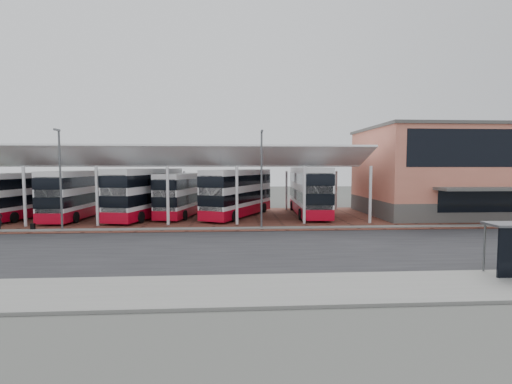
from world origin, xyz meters
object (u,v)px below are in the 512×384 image
(bus_0, at_px, (28,195))
(bus_5, at_px, (309,191))
(terminal, at_px, (453,171))
(bus_2, at_px, (147,193))
(bus_3, at_px, (185,195))
(bus_1, at_px, (79,194))
(bus_4, at_px, (238,193))

(bus_0, bearing_deg, bus_5, 10.92)
(terminal, relative_size, bus_2, 1.52)
(bus_0, height_order, bus_3, bus_0)
(bus_0, distance_m, bus_1, 5.19)
(bus_3, bearing_deg, bus_0, -165.17)
(terminal, relative_size, bus_3, 1.69)
(bus_2, bearing_deg, bus_0, -167.74)
(bus_1, height_order, bus_2, bus_2)
(bus_1, bearing_deg, bus_3, 8.87)
(bus_4, bearing_deg, bus_3, -163.37)
(bus_2, relative_size, bus_5, 0.99)
(terminal, xyz_separation_m, bus_2, (-31.97, -0.25, -2.18))
(terminal, height_order, bus_4, terminal)
(bus_0, xyz_separation_m, bus_3, (15.41, 0.54, -0.05))
(bus_2, bearing_deg, bus_5, 17.99)
(bus_1, xyz_separation_m, bus_4, (15.82, 0.06, 0.05))
(terminal, height_order, bus_5, terminal)
(bus_5, bearing_deg, bus_2, -173.99)
(bus_1, bearing_deg, terminal, 3.47)
(bus_5, bearing_deg, bus_0, -176.37)
(terminal, distance_m, bus_2, 32.05)
(bus_0, bearing_deg, bus_3, 12.33)
(bus_1, relative_size, bus_4, 0.99)
(bus_0, relative_size, bus_1, 0.97)
(terminal, bearing_deg, bus_4, -179.77)
(terminal, xyz_separation_m, bus_5, (-15.33, 0.61, -2.12))
(bus_3, relative_size, bus_5, 0.89)
(terminal, distance_m, bus_5, 15.49)
(bus_2, distance_m, bus_5, 16.66)
(bus_3, bearing_deg, terminal, 11.10)
(bus_4, xyz_separation_m, bus_5, (7.45, 0.70, 0.11))
(terminal, distance_m, bus_1, 38.68)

